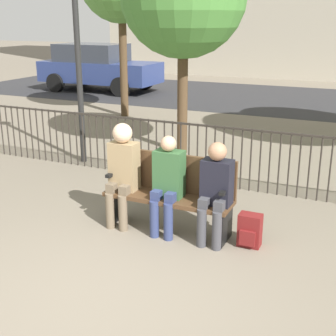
% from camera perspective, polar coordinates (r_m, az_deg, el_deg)
% --- Properties ---
extents(ground_plane, '(80.00, 80.00, 0.00)m').
position_cam_1_polar(ground_plane, '(4.48, -9.29, -15.95)').
color(ground_plane, '#706656').
extents(park_bench, '(1.56, 0.45, 0.92)m').
position_cam_1_polar(park_bench, '(5.64, 0.33, -2.80)').
color(park_bench, '#4C331E').
rests_on(park_bench, ground).
extents(seated_person_0, '(0.34, 0.39, 1.29)m').
position_cam_1_polar(seated_person_0, '(5.71, -5.58, -0.05)').
color(seated_person_0, brown).
rests_on(seated_person_0, ground).
extents(seated_person_1, '(0.34, 0.39, 1.19)m').
position_cam_1_polar(seated_person_1, '(5.46, -0.08, -1.56)').
color(seated_person_1, navy).
rests_on(seated_person_1, ground).
extents(seated_person_2, '(0.34, 0.39, 1.18)m').
position_cam_1_polar(seated_person_2, '(5.26, 5.79, -2.40)').
color(seated_person_2, '#3D3D42').
rests_on(seated_person_2, ground).
extents(backpack, '(0.25, 0.21, 0.38)m').
position_cam_1_polar(backpack, '(5.40, 9.93, -7.53)').
color(backpack, maroon).
rests_on(backpack, ground).
extents(fence_railing, '(9.01, 0.03, 0.95)m').
position_cam_1_polar(fence_railing, '(7.12, 5.74, 2.13)').
color(fence_railing, '#2D2823').
rests_on(fence_railing, ground).
extents(lamp_post, '(0.28, 0.28, 3.83)m').
position_cam_1_polar(lamp_post, '(8.24, -11.19, 17.81)').
color(lamp_post, black).
rests_on(lamp_post, ground).
extents(street_surface, '(24.00, 6.00, 0.01)m').
position_cam_1_polar(street_surface, '(15.41, 16.19, 7.90)').
color(street_surface, '#2B2B2D').
rests_on(street_surface, ground).
extents(parked_car_0, '(4.20, 1.94, 1.62)m').
position_cam_1_polar(parked_car_0, '(17.00, -8.56, 12.13)').
color(parked_car_0, navy).
rests_on(parked_car_0, ground).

